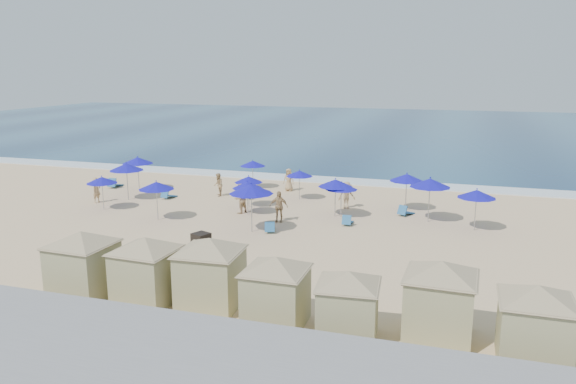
{
  "coord_description": "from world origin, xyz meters",
  "views": [
    {
      "loc": [
        10.86,
        -26.78,
        8.72
      ],
      "look_at": [
        1.39,
        3.0,
        1.76
      ],
      "focal_mm": 35.0,
      "sensor_mm": 36.0,
      "label": 1
    }
  ],
  "objects_px": {
    "cabana_6": "(536,314)",
    "beachgoer_4": "(289,180)",
    "trash_bin": "(201,240)",
    "umbrella_11": "(477,194)",
    "umbrella_10": "(430,183)",
    "beachgoer_5": "(240,198)",
    "umbrella_8": "(335,183)",
    "umbrella_9": "(407,178)",
    "cabana_2": "(210,263)",
    "beachgoer_3": "(347,195)",
    "cabana_1": "(146,262)",
    "umbrella_1": "(102,180)",
    "cabana_0": "(82,255)",
    "umbrella_6": "(251,189)",
    "umbrella_12": "(341,186)",
    "cabana_4": "(348,296)",
    "cabana_3": "(276,282)",
    "umbrella_0": "(126,167)",
    "beachgoer_0": "(97,190)",
    "beachgoer_2": "(279,206)",
    "umbrella_7": "(299,173)",
    "umbrella_13": "(247,185)",
    "beachgoer_1": "(218,185)",
    "umbrella_5": "(249,179)",
    "umbrella_3": "(156,186)",
    "umbrella_2": "(138,160)"
  },
  "relations": [
    {
      "from": "umbrella_3",
      "to": "umbrella_8",
      "type": "height_order",
      "value": "umbrella_3"
    },
    {
      "from": "cabana_2",
      "to": "beachgoer_3",
      "type": "height_order",
      "value": "cabana_2"
    },
    {
      "from": "umbrella_3",
      "to": "cabana_1",
      "type": "bearing_deg",
      "value": -61.3
    },
    {
      "from": "umbrella_7",
      "to": "umbrella_13",
      "type": "bearing_deg",
      "value": -111.66
    },
    {
      "from": "cabana_2",
      "to": "umbrella_2",
      "type": "height_order",
      "value": "cabana_2"
    },
    {
      "from": "trash_bin",
      "to": "umbrella_8",
      "type": "distance_m",
      "value": 9.42
    },
    {
      "from": "umbrella_8",
      "to": "umbrella_9",
      "type": "xyz_separation_m",
      "value": [
        3.87,
        2.71,
        0.05
      ]
    },
    {
      "from": "cabana_0",
      "to": "cabana_6",
      "type": "bearing_deg",
      "value": -0.84
    },
    {
      "from": "beachgoer_5",
      "to": "umbrella_7",
      "type": "bearing_deg",
      "value": 174.62
    },
    {
      "from": "umbrella_6",
      "to": "umbrella_12",
      "type": "relative_size",
      "value": 1.25
    },
    {
      "from": "cabana_3",
      "to": "umbrella_11",
      "type": "xyz_separation_m",
      "value": [
        6.63,
        14.17,
        0.49
      ]
    },
    {
      "from": "umbrella_5",
      "to": "umbrella_8",
      "type": "bearing_deg",
      "value": -6.15
    },
    {
      "from": "umbrella_3",
      "to": "beachgoer_3",
      "type": "height_order",
      "value": "umbrella_3"
    },
    {
      "from": "cabana_3",
      "to": "cabana_6",
      "type": "xyz_separation_m",
      "value": [
        8.18,
        -0.14,
        0.02
      ]
    },
    {
      "from": "umbrella_0",
      "to": "cabana_6",
      "type": "bearing_deg",
      "value": -32.12
    },
    {
      "from": "beachgoer_5",
      "to": "cabana_0",
      "type": "bearing_deg",
      "value": 18.66
    },
    {
      "from": "cabana_6",
      "to": "beachgoer_4",
      "type": "distance_m",
      "value": 25.23
    },
    {
      "from": "cabana_2",
      "to": "cabana_1",
      "type": "bearing_deg",
      "value": -170.89
    },
    {
      "from": "umbrella_11",
      "to": "beachgoer_1",
      "type": "xyz_separation_m",
      "value": [
        -16.84,
        3.42,
        -1.24
      ]
    },
    {
      "from": "umbrella_11",
      "to": "cabana_6",
      "type": "bearing_deg",
      "value": -83.81
    },
    {
      "from": "cabana_1",
      "to": "beachgoer_1",
      "type": "distance_m",
      "value": 17.99
    },
    {
      "from": "umbrella_3",
      "to": "beachgoer_1",
      "type": "bearing_deg",
      "value": 83.19
    },
    {
      "from": "umbrella_1",
      "to": "beachgoer_0",
      "type": "height_order",
      "value": "umbrella_1"
    },
    {
      "from": "beachgoer_2",
      "to": "umbrella_6",
      "type": "bearing_deg",
      "value": -115.78
    },
    {
      "from": "umbrella_10",
      "to": "beachgoer_5",
      "type": "xyz_separation_m",
      "value": [
        -11.09,
        -1.47,
        -1.38
      ]
    },
    {
      "from": "cabana_4",
      "to": "beachgoer_2",
      "type": "relative_size",
      "value": 2.25
    },
    {
      "from": "cabana_4",
      "to": "umbrella_8",
      "type": "distance_m",
      "value": 15.5
    },
    {
      "from": "umbrella_3",
      "to": "umbrella_5",
      "type": "bearing_deg",
      "value": 48.73
    },
    {
      "from": "umbrella_5",
      "to": "umbrella_13",
      "type": "height_order",
      "value": "umbrella_13"
    },
    {
      "from": "umbrella_9",
      "to": "beachgoer_1",
      "type": "xyz_separation_m",
      "value": [
        -12.78,
        0.14,
        -1.29
      ]
    },
    {
      "from": "cabana_1",
      "to": "beachgoer_3",
      "type": "distance_m",
      "value": 17.07
    },
    {
      "from": "beachgoer_5",
      "to": "cabana_3",
      "type": "bearing_deg",
      "value": 49.42
    },
    {
      "from": "cabana_6",
      "to": "beachgoer_4",
      "type": "height_order",
      "value": "cabana_6"
    },
    {
      "from": "cabana_0",
      "to": "cabana_6",
      "type": "distance_m",
      "value": 16.08
    },
    {
      "from": "cabana_6",
      "to": "umbrella_0",
      "type": "bearing_deg",
      "value": 147.88
    },
    {
      "from": "umbrella_11",
      "to": "beachgoer_1",
      "type": "distance_m",
      "value": 17.23
    },
    {
      "from": "umbrella_1",
      "to": "cabana_1",
      "type": "bearing_deg",
      "value": -48.6
    },
    {
      "from": "umbrella_2",
      "to": "umbrella_8",
      "type": "distance_m",
      "value": 15.47
    },
    {
      "from": "trash_bin",
      "to": "umbrella_11",
      "type": "bearing_deg",
      "value": 51.97
    },
    {
      "from": "cabana_4",
      "to": "umbrella_9",
      "type": "relative_size",
      "value": 1.69
    },
    {
      "from": "umbrella_6",
      "to": "beachgoer_5",
      "type": "bearing_deg",
      "value": 121.03
    },
    {
      "from": "cabana_6",
      "to": "umbrella_5",
      "type": "bearing_deg",
      "value": 134.54
    },
    {
      "from": "cabana_1",
      "to": "umbrella_1",
      "type": "relative_size",
      "value": 2.07
    },
    {
      "from": "cabana_0",
      "to": "umbrella_11",
      "type": "xyz_separation_m",
      "value": [
        14.52,
        14.07,
        0.39
      ]
    },
    {
      "from": "cabana_0",
      "to": "umbrella_5",
      "type": "height_order",
      "value": "cabana_0"
    },
    {
      "from": "cabana_6",
      "to": "beachgoer_5",
      "type": "height_order",
      "value": "cabana_6"
    },
    {
      "from": "umbrella_1",
      "to": "umbrella_3",
      "type": "height_order",
      "value": "umbrella_3"
    },
    {
      "from": "cabana_6",
      "to": "beachgoer_3",
      "type": "relative_size",
      "value": 2.56
    },
    {
      "from": "cabana_2",
      "to": "umbrella_12",
      "type": "relative_size",
      "value": 2.12
    },
    {
      "from": "umbrella_1",
      "to": "umbrella_7",
      "type": "bearing_deg",
      "value": 30.12
    }
  ]
}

